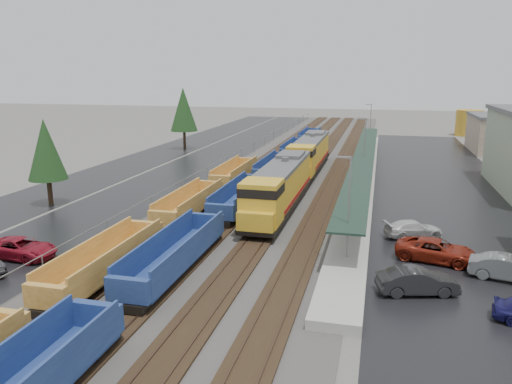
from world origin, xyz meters
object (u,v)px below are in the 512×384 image
well_string_yellow (105,263)px  parked_car_east_b (437,251)px  storage_tank (469,123)px  locomotive_trail (309,154)px  parked_car_east_c (413,229)px  parked_car_west_c (21,248)px  well_string_blue (240,198)px  parked_car_east_a (417,281)px  locomotive_lead (279,187)px  parked_car_east_e (509,269)px

well_string_yellow → parked_car_east_b: well_string_yellow is taller
well_string_yellow → storage_tank: 96.77m
locomotive_trail → parked_car_east_c: bearing=-64.3°
parked_car_west_c → well_string_yellow: bearing=-100.6°
well_string_blue → parked_car_west_c: (-12.25, -17.07, -0.43)m
parked_car_east_c → storage_tank: bearing=-34.5°
parked_car_west_c → parked_car_east_c: (28.76, 12.15, -0.05)m
well_string_yellow → parked_car_west_c: (-8.25, 1.99, -0.39)m
parked_car_east_b → locomotive_trail: bearing=37.2°
well_string_yellow → parked_car_east_a: (20.12, 2.69, -0.34)m
parked_car_west_c → parked_car_east_b: (30.10, 6.87, 0.04)m
locomotive_trail → storage_tank: 57.08m
locomotive_lead → locomotive_trail: (0.00, 21.00, 0.00)m
parked_car_east_e → well_string_yellow: bearing=117.4°
parked_car_east_a → parked_car_east_c: (0.38, 11.46, -0.11)m
well_string_blue → storage_tank: 77.67m
storage_tank → parked_car_east_c: 77.24m
locomotive_trail → well_string_yellow: (-8.00, -40.08, -1.44)m
parked_car_east_b → parked_car_east_c: size_ratio=1.19×
parked_car_east_b → parked_car_east_e: 5.00m
well_string_yellow → parked_car_east_e: bearing=13.6°
parked_car_east_c → parked_car_east_e: (5.66, -7.80, 0.11)m
locomotive_trail → well_string_yellow: bearing=-101.3°
well_string_blue → storage_tank: bearing=65.6°
locomotive_trail → parked_car_east_b: (13.85, -31.22, -1.79)m
parked_car_west_c → storage_tank: bearing=-23.8°
locomotive_lead → locomotive_trail: same height
well_string_blue → parked_car_east_c: (16.51, -4.91, -0.48)m
well_string_yellow → storage_tank: bearing=68.1°
locomotive_lead → parked_car_east_b: (13.85, -10.22, -1.79)m
locomotive_trail → parked_car_east_c: size_ratio=4.43×
well_string_blue → parked_car_east_b: size_ratio=19.62×
well_string_blue → parked_car_east_c: size_ratio=23.28×
parked_car_west_c → parked_car_east_b: parked_car_east_b is taller
parked_car_west_c → parked_car_east_c: 31.22m
well_string_yellow → parked_car_east_e: 26.92m
storage_tank → locomotive_lead: bearing=-111.7°
well_string_yellow → locomotive_lead: bearing=67.3°
parked_car_west_c → parked_car_east_b: size_ratio=0.94×
parked_car_west_c → parked_car_east_e: parked_car_east_e is taller
locomotive_lead → parked_car_east_c: (12.51, -4.94, -1.88)m
storage_tank → parked_car_west_c: 98.36m
parked_car_east_b → parked_car_east_c: 5.45m
locomotive_trail → parked_car_east_b: 34.20m
well_string_yellow → parked_car_east_a: bearing=7.6°
locomotive_lead → parked_car_east_b: bearing=-36.4°
locomotive_trail → parked_car_east_c: (12.51, -25.94, -1.88)m
well_string_blue → parked_car_east_c: 17.23m
well_string_yellow → well_string_blue: size_ratio=0.65×
locomotive_lead → storage_tank: 76.07m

